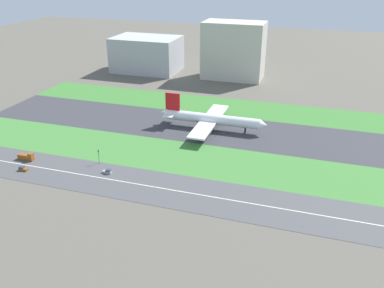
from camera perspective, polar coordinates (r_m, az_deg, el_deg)
ground_plane at (r=243.51m, az=2.48°, el=2.16°), size 800.00×800.00×0.00m
runway at (r=243.49m, az=2.48°, el=2.17°), size 280.00×46.00×0.10m
grass_median_north at (r=280.65m, az=4.75°, el=5.22°), size 280.00×36.00×0.10m
grass_median_south at (r=207.78m, az=-0.57°, el=-1.96°), size 280.00×36.00×0.10m
highway at (r=181.46m, az=-3.78°, el=-6.27°), size 280.00×28.00×0.10m
highway_centerline at (r=181.43m, az=-3.78°, el=-6.26°), size 266.00×0.50×0.01m
airliner at (r=241.16m, az=2.53°, el=3.52°), size 65.00×56.00×19.70m
truck_0 at (r=221.49m, az=-22.14°, el=-1.68°), size 8.40×2.50×4.00m
car_4 at (r=211.63m, az=-22.56°, el=-3.22°), size 4.40×1.80×2.00m
car_3 at (r=197.19m, az=-11.74°, el=-3.79°), size 4.40×1.80×2.00m
traffic_light at (r=205.91m, az=-12.92°, el=-1.58°), size 0.36×0.50×7.20m
terminal_building at (r=371.41m, az=-6.34°, el=12.37°), size 56.75×38.71×29.74m
hangar_building at (r=345.78m, az=5.82°, el=12.86°), size 49.54×27.36×46.11m
fuel_tank_west at (r=394.16m, az=5.51°, el=12.23°), size 19.99×19.99×17.68m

